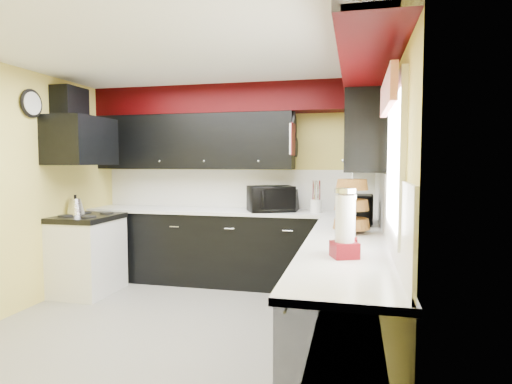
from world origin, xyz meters
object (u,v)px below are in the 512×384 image
utensil_crock (316,206)px  knife_block (292,201)px  toaster_oven (271,199)px  kettle (75,206)px  microwave (355,209)px

utensil_crock → knife_block: size_ratio=0.60×
toaster_oven → kettle: toaster_oven is taller
microwave → utensil_crock: 0.96m
microwave → knife_block: bearing=41.2°
toaster_oven → kettle: bearing=171.3°
toaster_oven → knife_block: size_ratio=2.11×
toaster_oven → utensil_crock: toaster_oven is taller
microwave → toaster_oven: bearing=51.2°
microwave → kettle: size_ratio=2.40×
kettle → utensil_crock: bearing=13.4°
toaster_oven → kettle: 2.33m
toaster_oven → knife_block: (0.25, 0.06, -0.03)m
microwave → knife_block: microwave is taller
knife_block → kettle: bearing=-149.0°
utensil_crock → knife_block: 0.31m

